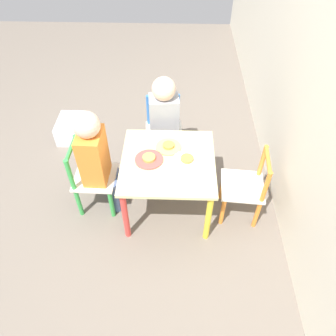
# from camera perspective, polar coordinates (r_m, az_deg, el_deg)

# --- Properties ---
(ground_plane) EXTENTS (6.00, 6.00, 0.00)m
(ground_plane) POSITION_cam_1_polar(r_m,az_deg,el_deg) (2.26, 0.00, -6.42)
(ground_plane) COLOR #6B6056
(kids_table) EXTENTS (0.56, 0.56, 0.43)m
(kids_table) POSITION_cam_1_polar(r_m,az_deg,el_deg) (1.98, 0.00, -0.01)
(kids_table) COLOR beige
(kids_table) RESTS_ON ground_plane
(chair_blue) EXTENTS (0.28, 0.28, 0.50)m
(chair_blue) POSITION_cam_1_polar(r_m,az_deg,el_deg) (2.42, -0.71, 6.36)
(chair_blue) COLOR silver
(chair_blue) RESTS_ON ground_plane
(chair_green) EXTENTS (0.27, 0.27, 0.50)m
(chair_green) POSITION_cam_1_polar(r_m,az_deg,el_deg) (2.14, -13.13, -1.69)
(chair_green) COLOR silver
(chair_green) RESTS_ON ground_plane
(chair_orange) EXTENTS (0.28, 0.28, 0.50)m
(chair_orange) POSITION_cam_1_polar(r_m,az_deg,el_deg) (2.09, 13.42, -3.32)
(chair_orange) COLOR silver
(chair_orange) RESTS_ON ground_plane
(child_left) EXTENTS (0.22, 0.21, 0.71)m
(child_left) POSITION_cam_1_polar(r_m,az_deg,el_deg) (2.26, -0.67, 8.85)
(child_left) COLOR #4C608E
(child_left) RESTS_ON ground_plane
(child_front) EXTENTS (0.20, 0.21, 0.75)m
(child_front) POSITION_cam_1_polar(r_m,az_deg,el_deg) (1.99, -12.39, 2.02)
(child_front) COLOR #4C608E
(child_front) RESTS_ON ground_plane
(plate_left) EXTENTS (0.16, 0.16, 0.03)m
(plate_left) POSITION_cam_1_polar(r_m,az_deg,el_deg) (2.01, 0.10, 3.75)
(plate_left) COLOR #EADB66
(plate_left) RESTS_ON kids_table
(plate_front) EXTENTS (0.17, 0.17, 0.03)m
(plate_front) POSITION_cam_1_polar(r_m,az_deg,el_deg) (1.93, -3.33, 1.57)
(plate_front) COLOR #E54C47
(plate_front) RESTS_ON kids_table
(plate_back) EXTENTS (0.17, 0.17, 0.03)m
(plate_back) POSITION_cam_1_polar(r_m,az_deg,el_deg) (1.93, 3.33, 1.43)
(plate_back) COLOR white
(plate_back) RESTS_ON kids_table
(storage_bin) EXTENTS (0.28, 0.21, 0.16)m
(storage_bin) POSITION_cam_1_polar(r_m,az_deg,el_deg) (2.82, -16.41, 6.60)
(storage_bin) COLOR silver
(storage_bin) RESTS_ON ground_plane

